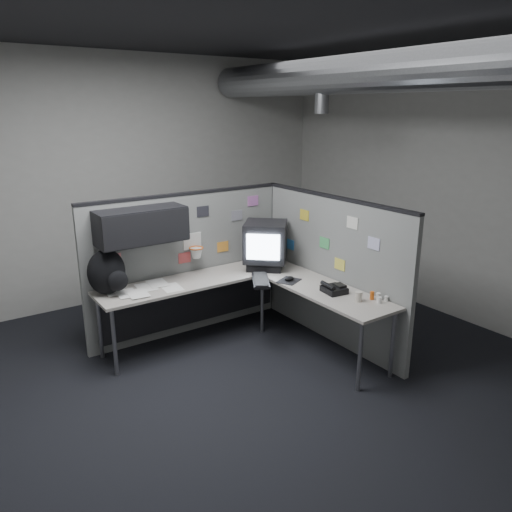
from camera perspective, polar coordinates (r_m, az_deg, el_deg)
room at (r=4.76m, az=6.11°, el=11.44°), size 5.62×5.62×3.22m
partition_back at (r=5.55m, az=-9.01°, el=0.49°), size 2.44×0.42×1.63m
partition_right at (r=5.53m, az=8.57°, el=-1.47°), size 0.07×2.23×1.63m
desk at (r=5.41m, az=-2.52°, el=-4.02°), size 2.31×2.11×0.73m
monitor at (r=5.73m, az=1.08°, el=1.33°), size 0.66×0.66×0.54m
keyboard at (r=5.32m, az=0.53°, el=-2.79°), size 0.39×0.49×0.04m
mouse at (r=5.36m, az=3.80°, el=-2.69°), size 0.30×0.28×0.05m
phone at (r=5.08m, az=8.87°, el=-3.73°), size 0.23×0.25×0.11m
bottles at (r=4.96m, az=13.75°, el=-4.61°), size 0.14×0.15×0.08m
cup at (r=4.89m, az=11.64°, el=-4.56°), size 0.08×0.08×0.10m
papers at (r=5.23m, az=-12.81°, el=-3.72°), size 0.74×0.49×0.02m
backpack at (r=5.13m, az=-16.61°, el=-1.85°), size 0.39×0.35×0.46m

